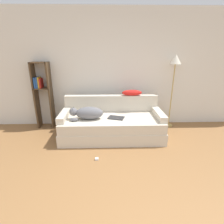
{
  "coord_description": "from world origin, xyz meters",
  "views": [
    {
      "loc": [
        -0.27,
        -1.33,
        1.78
      ],
      "look_at": [
        -0.17,
        2.01,
        0.61
      ],
      "focal_mm": 28.0,
      "sensor_mm": 36.0,
      "label": 1
    }
  ],
  "objects_px": {
    "throw_pillow": "(132,93)",
    "floor_lamp": "(175,66)",
    "couch": "(112,127)",
    "dog": "(87,113)",
    "laptop": "(116,118)",
    "bookshelf": "(42,92)",
    "power_adapter": "(97,159)"
  },
  "relations": [
    {
      "from": "couch",
      "to": "dog",
      "type": "distance_m",
      "value": 0.62
    },
    {
      "from": "couch",
      "to": "floor_lamp",
      "type": "bearing_deg",
      "value": 21.36
    },
    {
      "from": "bookshelf",
      "to": "floor_lamp",
      "type": "xyz_separation_m",
      "value": [
        3.05,
        -0.05,
        0.58
      ]
    },
    {
      "from": "floor_lamp",
      "to": "laptop",
      "type": "bearing_deg",
      "value": -155.39
    },
    {
      "from": "couch",
      "to": "bookshelf",
      "type": "height_order",
      "value": "bookshelf"
    },
    {
      "from": "dog",
      "to": "bookshelf",
      "type": "xyz_separation_m",
      "value": [
        -1.11,
        0.7,
        0.29
      ]
    },
    {
      "from": "throw_pillow",
      "to": "floor_lamp",
      "type": "xyz_separation_m",
      "value": [
        0.97,
        0.17,
        0.56
      ]
    },
    {
      "from": "dog",
      "to": "floor_lamp",
      "type": "bearing_deg",
      "value": 18.38
    },
    {
      "from": "laptop",
      "to": "bookshelf",
      "type": "relative_size",
      "value": 0.24
    },
    {
      "from": "laptop",
      "to": "throw_pillow",
      "type": "bearing_deg",
      "value": 67.75
    },
    {
      "from": "throw_pillow",
      "to": "laptop",
      "type": "bearing_deg",
      "value": -130.22
    },
    {
      "from": "dog",
      "to": "bookshelf",
      "type": "height_order",
      "value": "bookshelf"
    },
    {
      "from": "throw_pillow",
      "to": "floor_lamp",
      "type": "distance_m",
      "value": 1.14
    },
    {
      "from": "dog",
      "to": "bookshelf",
      "type": "distance_m",
      "value": 1.34
    },
    {
      "from": "laptop",
      "to": "bookshelf",
      "type": "bearing_deg",
      "value": 176.41
    },
    {
      "from": "couch",
      "to": "bookshelf",
      "type": "xyz_separation_m",
      "value": [
        -1.61,
        0.61,
        0.66
      ]
    },
    {
      "from": "power_adapter",
      "to": "floor_lamp",
      "type": "bearing_deg",
      "value": 39.42
    },
    {
      "from": "bookshelf",
      "to": "laptop",
      "type": "bearing_deg",
      "value": -21.57
    },
    {
      "from": "throw_pillow",
      "to": "power_adapter",
      "type": "bearing_deg",
      "value": -121.06
    },
    {
      "from": "dog",
      "to": "bookshelf",
      "type": "bearing_deg",
      "value": 147.94
    },
    {
      "from": "couch",
      "to": "power_adapter",
      "type": "bearing_deg",
      "value": -108.48
    },
    {
      "from": "couch",
      "to": "power_adapter",
      "type": "relative_size",
      "value": 36.85
    },
    {
      "from": "couch",
      "to": "dog",
      "type": "relative_size",
      "value": 3.12
    },
    {
      "from": "laptop",
      "to": "floor_lamp",
      "type": "height_order",
      "value": "floor_lamp"
    },
    {
      "from": "throw_pillow",
      "to": "dog",
      "type": "bearing_deg",
      "value": -153.98
    },
    {
      "from": "throw_pillow",
      "to": "power_adapter",
      "type": "distance_m",
      "value": 1.69
    },
    {
      "from": "throw_pillow",
      "to": "floor_lamp",
      "type": "bearing_deg",
      "value": 10.13
    },
    {
      "from": "laptop",
      "to": "bookshelf",
      "type": "height_order",
      "value": "bookshelf"
    },
    {
      "from": "laptop",
      "to": "floor_lamp",
      "type": "relative_size",
      "value": 0.22
    },
    {
      "from": "power_adapter",
      "to": "laptop",
      "type": "bearing_deg",
      "value": 64.99
    },
    {
      "from": "dog",
      "to": "power_adapter",
      "type": "bearing_deg",
      "value": -74.48
    },
    {
      "from": "dog",
      "to": "laptop",
      "type": "xyz_separation_m",
      "value": [
        0.59,
        0.03,
        -0.12
      ]
    }
  ]
}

